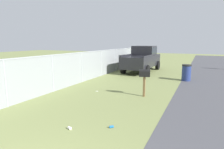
# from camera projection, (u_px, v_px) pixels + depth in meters

# --- Properties ---
(mailbox) EXTENTS (0.33, 0.52, 1.23)m
(mailbox) POSITION_uv_depth(u_px,v_px,m) (145.00, 75.00, 8.44)
(mailbox) COLOR brown
(mailbox) RESTS_ON ground
(pickup_truck) EXTENTS (5.10, 2.21, 2.09)m
(pickup_truck) POSITION_uv_depth(u_px,v_px,m) (143.00, 58.00, 15.76)
(pickup_truck) COLOR black
(pickup_truck) RESTS_ON ground
(trash_bin) EXTENTS (0.57, 0.57, 1.03)m
(trash_bin) POSITION_uv_depth(u_px,v_px,m) (186.00, 73.00, 11.97)
(trash_bin) COLOR navy
(trash_bin) RESTS_ON ground
(fence_section) EXTENTS (17.42, 0.07, 1.83)m
(fence_section) POSITION_uv_depth(u_px,v_px,m) (92.00, 64.00, 12.56)
(fence_section) COLOR #9EA3A8
(fence_section) RESTS_ON ground
(litter_can_midfield_a) EXTENTS (0.13, 0.13, 0.07)m
(litter_can_midfield_a) POSITION_uv_depth(u_px,v_px,m) (111.00, 127.00, 5.47)
(litter_can_midfield_a) COLOR blue
(litter_can_midfield_a) RESTS_ON ground
(litter_wrapper_midfield_b) EXTENTS (0.14, 0.15, 0.01)m
(litter_wrapper_midfield_b) POSITION_uv_depth(u_px,v_px,m) (97.00, 91.00, 9.50)
(litter_wrapper_midfield_b) COLOR silver
(litter_wrapper_midfield_b) RESTS_ON ground
(litter_cup_by_mailbox) EXTENTS (0.11, 0.12, 0.08)m
(litter_cup_by_mailbox) POSITION_uv_depth(u_px,v_px,m) (70.00, 128.00, 5.38)
(litter_cup_by_mailbox) COLOR white
(litter_cup_by_mailbox) RESTS_ON ground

